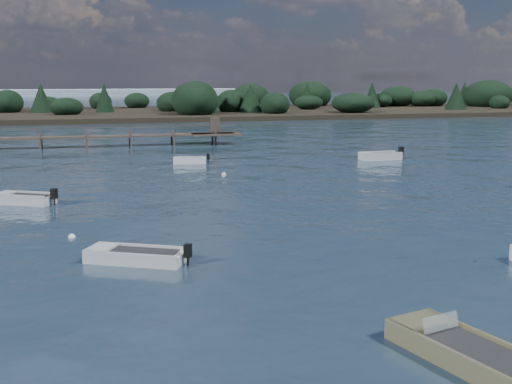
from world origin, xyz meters
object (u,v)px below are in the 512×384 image
object	(u,v)px
tender_far_white	(190,162)
tender_far_grey	(25,201)
tender_far_grey_b	(380,157)
dinghy_near_olive	(468,356)
dinghy_mid_grey	(136,258)

from	to	relation	value
tender_far_white	tender_far_grey	bearing A→B (deg)	-128.84
tender_far_grey	tender_far_grey_b	size ratio (longest dim) A/B	0.91
tender_far_grey	dinghy_near_olive	xyz separation A→B (m)	(11.95, -23.68, -0.01)
tender_far_white	dinghy_near_olive	xyz separation A→B (m)	(0.58, -37.81, 0.01)
tender_far_white	tender_far_grey_b	bearing A→B (deg)	-6.82
tender_far_grey_b	dinghy_mid_grey	size ratio (longest dim) A/B	0.98
tender_far_white	dinghy_near_olive	bearing A→B (deg)	-89.13
dinghy_near_olive	dinghy_mid_grey	world-z (taller)	dinghy_near_olive
dinghy_near_olive	dinghy_mid_grey	xyz separation A→B (m)	(-7.02, 10.76, -0.01)
tender_far_grey	dinghy_near_olive	size ratio (longest dim) A/B	0.74
tender_far_grey	dinghy_mid_grey	bearing A→B (deg)	-69.12
tender_far_white	tender_far_grey	size ratio (longest dim) A/B	0.85
tender_far_white	tender_far_grey	xyz separation A→B (m)	(-11.37, -14.12, 0.02)
tender_far_grey	dinghy_near_olive	world-z (taller)	tender_far_grey
tender_far_grey_b	dinghy_mid_grey	bearing A→B (deg)	-131.38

